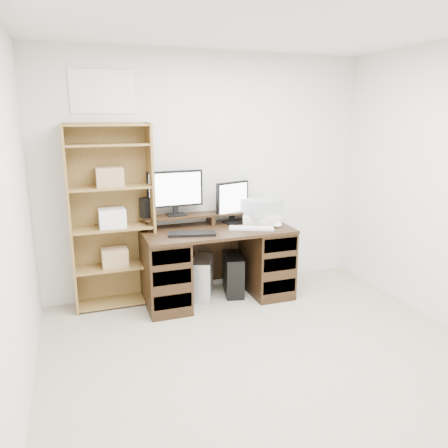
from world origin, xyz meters
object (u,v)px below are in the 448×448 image
monitor_wide (175,191)px  tower_silver (203,278)px  tower_black (233,274)px  monitor_small (232,201)px  bookshelf (112,216)px  desk (217,262)px  printer (262,219)px

monitor_wide → tower_silver: 0.95m
tower_silver → tower_black: 0.34m
monitor_small → tower_black: monitor_small is taller
bookshelf → desk: bearing=-11.9°
tower_silver → printer: bearing=21.0°
monitor_wide → printer: 0.96m
printer → bookshelf: (-1.53, 0.15, 0.12)m
printer → tower_black: bearing=-157.5°
printer → tower_silver: (-0.66, 0.01, -0.59)m
monitor_wide → tower_black: 1.09m
desk → tower_black: desk is taller
desk → monitor_small: size_ratio=3.40×
desk → monitor_wide: (-0.37, 0.23, 0.74)m
monitor_wide → monitor_small: bearing=-7.3°
monitor_wide → tower_silver: size_ratio=1.35×
monitor_wide → bookshelf: 0.67m
desk → tower_black: bearing=17.4°
monitor_small → tower_black: size_ratio=0.97×
bookshelf → monitor_wide: bearing=1.5°
monitor_small → bookshelf: 1.24m
monitor_wide → tower_black: monitor_wide is taller
printer → desk: bearing=-150.5°
desk → tower_black: 0.28m
bookshelf → tower_black: bearing=-7.0°
monitor_wide → tower_silver: monitor_wide is taller
monitor_wide → tower_black: (0.57, -0.17, -0.91)m
tower_silver → tower_black: size_ratio=0.94×
monitor_small → printer: size_ratio=1.12×
printer → tower_silver: size_ratio=0.93×
monitor_small → tower_black: (-0.03, -0.11, -0.78)m
tower_silver → monitor_small: bearing=37.6°
tower_black → bookshelf: (-1.21, 0.15, 0.71)m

